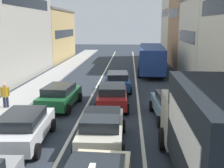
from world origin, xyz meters
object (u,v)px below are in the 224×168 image
at_px(sedan_centre_lane_second, 102,128).
at_px(sedan_left_lane_third, 60,96).
at_px(sedan_right_lane_behind_truck, 172,105).
at_px(pedestrian_mid_sidewalk, 5,95).
at_px(removalist_box_truck, 215,133).
at_px(coupe_centre_lane_fourth, 118,81).
at_px(bus_mid_queue_primary, 151,57).
at_px(wagon_left_lane_second, 24,127).
at_px(hatchback_centre_lane_third, 112,95).

xyz_separation_m(sedan_centre_lane_second, sedan_left_lane_third, (-3.22, 5.45, 0.00)).
distance_m(sedan_right_lane_behind_truck, pedestrian_mid_sidewalk, 10.16).
bearing_deg(removalist_box_truck, sedan_centre_lane_second, 49.60).
relative_size(removalist_box_truck, sedan_left_lane_third, 1.75).
xyz_separation_m(sedan_left_lane_third, pedestrian_mid_sidewalk, (-3.30, -0.58, 0.15)).
bearing_deg(sedan_centre_lane_second, coupe_centre_lane_fourth, -1.97).
height_order(removalist_box_truck, bus_mid_queue_primary, removalist_box_truck).
relative_size(wagon_left_lane_second, coupe_centre_lane_fourth, 1.00).
relative_size(hatchback_centre_lane_third, coupe_centre_lane_fourth, 0.99).
height_order(removalist_box_truck, coupe_centre_lane_fourth, removalist_box_truck).
height_order(hatchback_centre_lane_third, sedan_left_lane_third, same).
relative_size(wagon_left_lane_second, pedestrian_mid_sidewalk, 2.65).
height_order(wagon_left_lane_second, bus_mid_queue_primary, bus_mid_queue_primary).
bearing_deg(hatchback_centre_lane_third, wagon_left_lane_second, 146.79).
height_order(sedan_left_lane_third, bus_mid_queue_primary, bus_mid_queue_primary).
bearing_deg(sedan_left_lane_third, bus_mid_queue_primary, -22.68).
relative_size(removalist_box_truck, sedan_right_lane_behind_truck, 1.75).
distance_m(hatchback_centre_lane_third, sedan_right_lane_behind_truck, 4.04).
height_order(wagon_left_lane_second, coupe_centre_lane_fourth, same).
distance_m(sedan_centre_lane_second, hatchback_centre_lane_third, 5.75).
relative_size(hatchback_centre_lane_third, sedan_right_lane_behind_truck, 0.99).
bearing_deg(removalist_box_truck, pedestrian_mid_sidewalk, 52.08).
bearing_deg(wagon_left_lane_second, pedestrian_mid_sidewalk, 28.39).
bearing_deg(hatchback_centre_lane_third, pedestrian_mid_sidewalk, 95.65).
bearing_deg(coupe_centre_lane_fourth, sedan_left_lane_third, 141.95).
height_order(sedan_centre_lane_second, bus_mid_queue_primary, bus_mid_queue_primary).
relative_size(sedan_centre_lane_second, sedan_right_lane_behind_truck, 0.98).
distance_m(removalist_box_truck, sedan_right_lane_behind_truck, 7.06).
height_order(hatchback_centre_lane_third, coupe_centre_lane_fourth, same).
relative_size(bus_mid_queue_primary, pedestrian_mid_sidewalk, 6.39).
distance_m(removalist_box_truck, sedan_centre_lane_second, 5.16).
xyz_separation_m(hatchback_centre_lane_third, sedan_left_lane_third, (-3.34, -0.30, 0.00)).
bearing_deg(sedan_left_lane_third, hatchback_centre_lane_third, -81.27).
xyz_separation_m(sedan_centre_lane_second, coupe_centre_lane_fourth, (0.26, 10.47, 0.00)).
xyz_separation_m(wagon_left_lane_second, pedestrian_mid_sidewalk, (-3.06, 4.99, 0.15)).
xyz_separation_m(sedan_centre_lane_second, hatchback_centre_lane_third, (0.12, 5.75, 0.00)).
xyz_separation_m(sedan_right_lane_behind_truck, bus_mid_queue_primary, (0.00, 15.54, 0.96)).
height_order(sedan_centre_lane_second, sedan_left_lane_third, same).
xyz_separation_m(bus_mid_queue_primary, pedestrian_mid_sidewalk, (-10.09, -14.34, -0.81)).
xyz_separation_m(wagon_left_lane_second, sedan_right_lane_behind_truck, (7.03, 3.79, 0.00)).
relative_size(wagon_left_lane_second, sedan_left_lane_third, 1.00).
relative_size(sedan_left_lane_third, bus_mid_queue_primary, 0.42).
bearing_deg(removalist_box_truck, coupe_centre_lane_fourth, 14.90).
relative_size(sedan_centre_lane_second, coupe_centre_lane_fourth, 0.98).
bearing_deg(removalist_box_truck, hatchback_centre_lane_third, 22.61).
bearing_deg(coupe_centre_lane_fourth, sedan_right_lane_behind_truck, -157.26).
bearing_deg(sedan_right_lane_behind_truck, sedan_centre_lane_second, 131.87).
bearing_deg(sedan_right_lane_behind_truck, removalist_box_truck, 177.98).
relative_size(removalist_box_truck, bus_mid_queue_primary, 0.73).
bearing_deg(coupe_centre_lane_fourth, sedan_centre_lane_second, 175.25).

